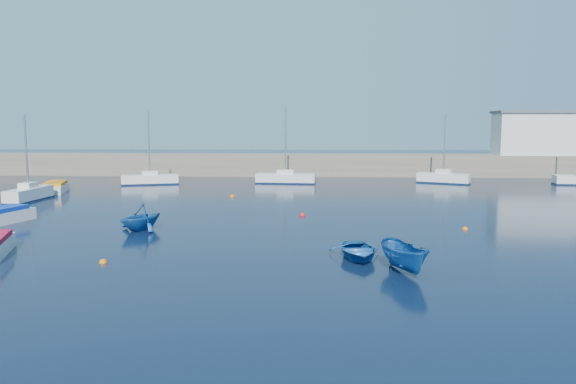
{
  "coord_description": "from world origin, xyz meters",
  "views": [
    {
      "loc": [
        2.58,
        -23.27,
        6.58
      ],
      "look_at": [
        0.97,
        16.42,
        1.6
      ],
      "focal_mm": 35.0,
      "sensor_mm": 36.0,
      "label": 1
    }
  ],
  "objects_px": {
    "harbor_office": "(538,134)",
    "motorboat_1": "(2,216)",
    "dinghy_center": "(358,251)",
    "motorboat_2": "(55,187)",
    "sailboat_6": "(286,178)",
    "sailboat_7": "(443,178)",
    "sailboat_5": "(150,179)",
    "sailboat_3": "(29,194)",
    "dinghy_right": "(405,257)",
    "dinghy_left": "(141,217)"
  },
  "relations": [
    {
      "from": "sailboat_5",
      "to": "dinghy_right",
      "type": "bearing_deg",
      "value": -164.55
    },
    {
      "from": "harbor_office",
      "to": "sailboat_3",
      "type": "relative_size",
      "value": 1.4
    },
    {
      "from": "sailboat_3",
      "to": "sailboat_7",
      "type": "relative_size",
      "value": 0.97
    },
    {
      "from": "harbor_office",
      "to": "dinghy_right",
      "type": "bearing_deg",
      "value": -117.32
    },
    {
      "from": "dinghy_center",
      "to": "sailboat_6",
      "type": "bearing_deg",
      "value": 94.0
    },
    {
      "from": "sailboat_7",
      "to": "motorboat_1",
      "type": "xyz_separation_m",
      "value": [
        -34.37,
        -25.51,
        -0.11
      ]
    },
    {
      "from": "sailboat_5",
      "to": "sailboat_6",
      "type": "distance_m",
      "value": 14.39
    },
    {
      "from": "sailboat_7",
      "to": "motorboat_2",
      "type": "height_order",
      "value": "sailboat_7"
    },
    {
      "from": "dinghy_center",
      "to": "motorboat_2",
      "type": "bearing_deg",
      "value": 132.4
    },
    {
      "from": "dinghy_left",
      "to": "sailboat_7",
      "type": "bearing_deg",
      "value": 79.92
    },
    {
      "from": "sailboat_5",
      "to": "dinghy_center",
      "type": "height_order",
      "value": "sailboat_5"
    },
    {
      "from": "harbor_office",
      "to": "sailboat_6",
      "type": "height_order",
      "value": "sailboat_6"
    },
    {
      "from": "sailboat_3",
      "to": "dinghy_right",
      "type": "relative_size",
      "value": 2.04
    },
    {
      "from": "sailboat_6",
      "to": "motorboat_1",
      "type": "height_order",
      "value": "sailboat_6"
    },
    {
      "from": "sailboat_6",
      "to": "motorboat_1",
      "type": "bearing_deg",
      "value": 149.88
    },
    {
      "from": "motorboat_1",
      "to": "sailboat_5",
      "type": "bearing_deg",
      "value": 98.97
    },
    {
      "from": "harbor_office",
      "to": "sailboat_5",
      "type": "distance_m",
      "value": 45.95
    },
    {
      "from": "motorboat_1",
      "to": "sailboat_6",
      "type": "bearing_deg",
      "value": 71.52
    },
    {
      "from": "sailboat_3",
      "to": "motorboat_2",
      "type": "xyz_separation_m",
      "value": [
        -0.33,
        5.62,
        -0.13
      ]
    },
    {
      "from": "motorboat_1",
      "to": "motorboat_2",
      "type": "height_order",
      "value": "motorboat_1"
    },
    {
      "from": "motorboat_2",
      "to": "dinghy_left",
      "type": "distance_m",
      "value": 22.48
    },
    {
      "from": "dinghy_center",
      "to": "dinghy_right",
      "type": "bearing_deg",
      "value": -58.2
    },
    {
      "from": "sailboat_7",
      "to": "dinghy_right",
      "type": "height_order",
      "value": "sailboat_7"
    },
    {
      "from": "motorboat_1",
      "to": "motorboat_2",
      "type": "relative_size",
      "value": 0.88
    },
    {
      "from": "sailboat_5",
      "to": "dinghy_left",
      "type": "distance_m",
      "value": 25.94
    },
    {
      "from": "motorboat_1",
      "to": "dinghy_right",
      "type": "height_order",
      "value": "dinghy_right"
    },
    {
      "from": "sailboat_6",
      "to": "sailboat_7",
      "type": "distance_m",
      "value": 17.01
    },
    {
      "from": "sailboat_7",
      "to": "dinghy_left",
      "type": "relative_size",
      "value": 2.38
    },
    {
      "from": "motorboat_2",
      "to": "dinghy_center",
      "type": "distance_m",
      "value": 35.88
    },
    {
      "from": "sailboat_3",
      "to": "motorboat_2",
      "type": "height_order",
      "value": "sailboat_3"
    },
    {
      "from": "motorboat_2",
      "to": "sailboat_3",
      "type": "bearing_deg",
      "value": -101.41
    },
    {
      "from": "motorboat_2",
      "to": "dinghy_center",
      "type": "bearing_deg",
      "value": -57.86
    },
    {
      "from": "sailboat_3",
      "to": "dinghy_center",
      "type": "height_order",
      "value": "sailboat_3"
    },
    {
      "from": "motorboat_2",
      "to": "sailboat_5",
      "type": "bearing_deg",
      "value": 31.13
    },
    {
      "from": "sailboat_7",
      "to": "motorboat_1",
      "type": "relative_size",
      "value": 1.61
    },
    {
      "from": "dinghy_right",
      "to": "sailboat_6",
      "type": "bearing_deg",
      "value": 83.59
    },
    {
      "from": "dinghy_left",
      "to": "dinghy_right",
      "type": "xyz_separation_m",
      "value": [
        14.49,
        -9.09,
        -0.14
      ]
    },
    {
      "from": "sailboat_5",
      "to": "dinghy_right",
      "type": "height_order",
      "value": "sailboat_5"
    },
    {
      "from": "sailboat_6",
      "to": "dinghy_right",
      "type": "distance_m",
      "value": 36.47
    },
    {
      "from": "sailboat_5",
      "to": "sailboat_6",
      "type": "relative_size",
      "value": 0.93
    },
    {
      "from": "harbor_office",
      "to": "motorboat_1",
      "type": "distance_m",
      "value": 58.6
    },
    {
      "from": "dinghy_left",
      "to": "motorboat_1",
      "type": "bearing_deg",
      "value": -159.48
    },
    {
      "from": "sailboat_5",
      "to": "dinghy_left",
      "type": "bearing_deg",
      "value": 178.55
    },
    {
      "from": "sailboat_5",
      "to": "dinghy_left",
      "type": "xyz_separation_m",
      "value": [
        6.65,
        -25.07,
        0.25
      ]
    },
    {
      "from": "sailboat_6",
      "to": "sailboat_3",
      "type": "bearing_deg",
      "value": 129.56
    },
    {
      "from": "sailboat_6",
      "to": "motorboat_2",
      "type": "bearing_deg",
      "value": 117.46
    },
    {
      "from": "motorboat_2",
      "to": "sailboat_7",
      "type": "bearing_deg",
      "value": -0.79
    },
    {
      "from": "motorboat_1",
      "to": "dinghy_left",
      "type": "height_order",
      "value": "dinghy_left"
    },
    {
      "from": "sailboat_7",
      "to": "dinghy_left",
      "type": "xyz_separation_m",
      "value": [
        -24.64,
        -27.45,
        0.21
      ]
    },
    {
      "from": "sailboat_3",
      "to": "dinghy_right",
      "type": "bearing_deg",
      "value": -33.3
    }
  ]
}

